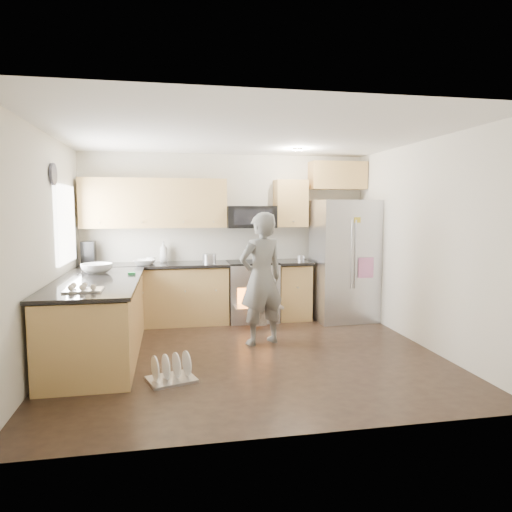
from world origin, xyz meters
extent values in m
plane|color=black|center=(0.00, 0.00, 0.00)|extent=(4.50, 4.50, 0.00)
cube|color=beige|center=(0.00, 2.00, 1.30)|extent=(4.50, 0.04, 2.60)
cube|color=beige|center=(0.00, -2.00, 1.30)|extent=(4.50, 0.04, 2.60)
cube|color=beige|center=(-2.25, 0.00, 1.30)|extent=(0.04, 4.00, 2.60)
cube|color=beige|center=(2.25, 0.00, 1.30)|extent=(0.04, 4.00, 2.60)
cube|color=white|center=(0.00, 0.00, 2.60)|extent=(4.50, 4.00, 0.04)
cube|color=white|center=(-2.23, 1.00, 1.55)|extent=(0.04, 1.00, 1.00)
cylinder|color=#F8E4C7|center=(0.90, 1.10, 2.58)|extent=(0.14, 0.14, 0.02)
cylinder|color=#474754|center=(-2.22, 0.45, 2.15)|extent=(0.03, 0.26, 0.26)
cube|color=#AB7F44|center=(-1.12, 1.70, 0.43)|extent=(2.15, 0.60, 0.87)
cube|color=black|center=(-1.12, 1.69, 0.91)|extent=(2.19, 0.64, 0.04)
cube|color=#AB7F44|center=(1.00, 1.70, 0.43)|extent=(0.50, 0.60, 0.87)
cube|color=black|center=(1.00, 1.69, 0.91)|extent=(0.54, 0.64, 0.04)
cube|color=#AB7F44|center=(-1.12, 1.83, 1.83)|extent=(2.16, 0.33, 0.74)
cube|color=#AB7F44|center=(1.00, 1.83, 1.83)|extent=(0.50, 0.33, 0.74)
cube|color=#AB7F44|center=(1.78, 1.83, 2.28)|extent=(0.90, 0.33, 0.44)
imported|color=white|center=(-1.29, 1.59, 0.96)|extent=(0.32, 0.32, 0.08)
imported|color=white|center=(-1.01, 1.89, 1.09)|extent=(0.12, 0.12, 0.32)
imported|color=white|center=(-1.19, 1.70, 0.98)|extent=(0.13, 0.13, 0.10)
cylinder|color=#B7B7BC|center=(-0.32, 1.64, 0.99)|extent=(0.20, 0.20, 0.14)
cube|color=black|center=(-2.08, 1.74, 1.10)|extent=(0.18, 0.23, 0.35)
cylinder|color=#B7B7BC|center=(1.13, 1.66, 0.97)|extent=(0.11, 0.11, 0.08)
cube|color=#AB7F44|center=(-1.75, 0.25, 0.43)|extent=(0.90, 2.30, 0.87)
cube|color=black|center=(-1.75, 0.25, 0.91)|extent=(0.96, 2.36, 0.04)
imported|color=silver|center=(-1.83, 0.82, 0.99)|extent=(0.39, 0.39, 0.12)
cube|color=green|center=(-1.38, 0.61, 0.94)|extent=(0.09, 0.06, 0.03)
cube|color=#B7B7BC|center=(-1.77, -0.48, 0.96)|extent=(0.37, 0.28, 0.08)
cube|color=#B7B7BC|center=(0.35, 1.68, 0.45)|extent=(0.76, 0.62, 0.90)
cube|color=black|center=(0.35, 1.68, 0.92)|extent=(0.76, 0.60, 0.03)
cube|color=orange|center=(0.35, 1.36, 0.40)|extent=(0.56, 0.02, 0.34)
cube|color=#B7B7BC|center=(0.35, 1.20, 0.32)|extent=(0.70, 0.34, 0.03)
cube|color=white|center=(0.35, 1.15, 0.18)|extent=(0.24, 0.03, 0.28)
cube|color=black|center=(0.35, 1.80, 1.62)|extent=(0.76, 0.40, 0.34)
cube|color=#B7B7BC|center=(1.77, 1.45, 0.94)|extent=(0.95, 0.76, 1.88)
cylinder|color=#B7B7BC|center=(1.74, 1.08, 1.07)|extent=(0.02, 0.02, 1.02)
cylinder|color=#B7B7BC|center=(1.80, 1.08, 1.07)|extent=(0.02, 0.02, 1.02)
cube|color=pink|center=(1.97, 1.09, 0.87)|extent=(0.25, 0.02, 0.31)
cube|color=#99B9F5|center=(1.59, 1.09, 1.38)|extent=(0.18, 0.02, 0.22)
imported|color=slate|center=(0.24, 0.43, 0.85)|extent=(0.72, 0.59, 1.71)
cube|color=#B7B7BC|center=(-0.91, -0.67, 0.01)|extent=(0.55, 0.49, 0.03)
cylinder|color=white|center=(-1.07, -0.72, 0.16)|extent=(0.09, 0.25, 0.26)
cylinder|color=white|center=(-0.97, -0.69, 0.16)|extent=(0.09, 0.25, 0.26)
cylinder|color=white|center=(-0.86, -0.65, 0.16)|extent=(0.09, 0.25, 0.26)
cylinder|color=white|center=(-0.75, -0.62, 0.16)|extent=(0.09, 0.25, 0.26)
camera|label=1|loc=(-0.89, -5.26, 1.76)|focal=32.00mm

